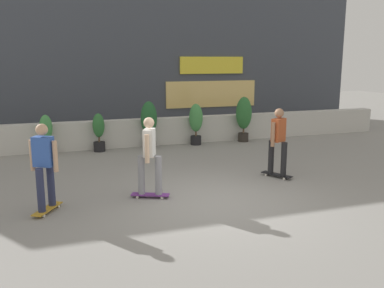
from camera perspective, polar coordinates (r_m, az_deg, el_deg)
The scene contains 11 objects.
ground_plane at distance 8.65m, azimuth 3.25°, elevation -7.74°, with size 48.00×48.00×0.00m, color gray.
planter_wall at distance 14.11m, azimuth -5.93°, elevation 1.65°, with size 18.00×0.40×0.90m, color beige.
building_backdrop at distance 17.83m, azimuth -9.08°, elevation 12.64°, with size 20.00×2.08×6.50m.
potted_plant_0 at distance 13.29m, azimuth -19.25°, elevation 1.36°, with size 0.38×0.38×1.22m.
potted_plant_1 at distance 13.37m, azimuth -12.60°, elevation 1.70°, with size 0.37×0.37×1.20m.
potted_plant_2 at distance 13.59m, azimuth -5.89°, elevation 3.15°, with size 0.52×0.52×1.52m.
potted_plant_3 at distance 14.05m, azimuth 0.53°, elevation 3.08°, with size 0.46×0.46×1.39m.
potted_plant_4 at distance 14.71m, azimuth 7.08°, elevation 3.88°, with size 0.55×0.55×1.57m.
skater_by_wall_left at distance 8.62m, azimuth -5.82°, elevation -1.33°, with size 0.81×0.52×1.70m.
skater_far_right at distance 8.22m, azimuth -19.51°, elevation -2.58°, with size 0.58×0.79×1.70m.
skater_far_left at distance 10.31m, azimuth 11.66°, elevation 0.60°, with size 0.55×0.80×1.70m.
Camera 1 is at (-3.10, -7.56, 2.85)m, focal length 39.12 mm.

